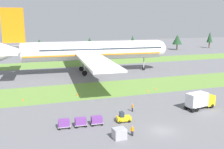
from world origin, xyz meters
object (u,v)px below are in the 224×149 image
uld_container_1 (119,133)px  taxiway_marker_2 (23,100)px  taxiway_marker_1 (148,91)px  taxiway_marker_3 (77,94)px  baggage_tug (123,118)px  ground_crew_loader (132,130)px  cargo_dolly_lead (97,120)px  catering_truck (200,100)px  airliner (89,51)px  ground_crew_marshaller (132,107)px  cargo_dolly_second (81,121)px  cargo_dolly_third (64,123)px  taxiway_marker_0 (156,88)px  uld_container_0 (120,134)px

uld_container_1 → taxiway_marker_2: (-14.75, 25.54, -0.61)m
taxiway_marker_1 → taxiway_marker_3: taxiway_marker_3 is taller
baggage_tug → ground_crew_loader: (-0.69, -5.92, 0.13)m
uld_container_1 → baggage_tug: bearing=63.9°
cargo_dolly_lead → catering_truck: catering_truck is taller
airliner → ground_crew_marshaller: (-0.81, -41.55, -7.07)m
cargo_dolly_second → cargo_dolly_third: bearing=-90.0°
cargo_dolly_second → uld_container_1: (4.89, -6.62, -0.06)m
baggage_tug → taxiway_marker_2: 26.29m
cargo_dolly_lead → cargo_dolly_third: size_ratio=1.00×
cargo_dolly_second → taxiway_marker_2: bearing=-149.2°
uld_container_1 → taxiway_marker_0: (19.57, 24.98, -0.62)m
uld_container_0 → taxiway_marker_1: (16.40, 23.36, -0.57)m
taxiway_marker_1 → taxiway_marker_2: (-31.22, 2.21, 0.01)m
baggage_tug → uld_container_0: size_ratio=1.33×
catering_truck → taxiway_marker_3: 28.92m
taxiway_marker_2 → taxiway_marker_3: taxiway_marker_3 is taller
taxiway_marker_0 → ground_crew_loader: bearing=-124.9°
baggage_tug → ground_crew_loader: 5.97m
baggage_tug → taxiway_marker_3: 20.02m
taxiway_marker_0 → taxiway_marker_3: size_ratio=0.71×
uld_container_0 → taxiway_marker_2: bearing=120.1°
catering_truck → taxiway_marker_0: 17.24m
ground_crew_loader → taxiway_marker_2: (-17.08, 25.29, -0.69)m
cargo_dolly_lead → taxiway_marker_0: bearing=133.9°
cargo_dolly_second → catering_truck: bearing=96.0°
cargo_dolly_lead → cargo_dolly_second: bearing=-90.0°
cargo_dolly_third → uld_container_0: bearing=52.3°
uld_container_1 → cargo_dolly_lead: bearing=107.2°
cargo_dolly_lead → airliner: bearing=171.5°
cargo_dolly_lead → uld_container_1: (2.00, -6.46, -0.06)m
cargo_dolly_lead → catering_truck: size_ratio=0.31×
ground_crew_marshaller → uld_container_1: (-6.76, -10.76, -0.09)m
taxiway_marker_2 → taxiway_marker_3: (12.89, 0.04, 0.08)m
airliner → baggage_tug: 46.93m
taxiway_marker_0 → taxiway_marker_1: (-3.11, -1.64, 0.01)m
ground_crew_marshaller → uld_container_0: ground_crew_marshaller is taller
taxiway_marker_1 → ground_crew_marshaller: bearing=-127.7°
taxiway_marker_0 → taxiway_marker_2: taxiway_marker_2 is taller
taxiway_marker_1 → uld_container_0: bearing=-125.1°
ground_crew_loader → taxiway_marker_1: 27.08m
cargo_dolly_second → taxiway_marker_0: cargo_dolly_second is taller
airliner → catering_truck: size_ratio=9.95×
cargo_dolly_lead → taxiway_marker_2: cargo_dolly_lead is taller
cargo_dolly_third → uld_container_0: 10.40m
taxiway_marker_1 → ground_crew_loader: bearing=-121.5°
ground_crew_loader → taxiway_marker_0: ground_crew_loader is taller
taxiway_marker_2 → taxiway_marker_0: bearing=-0.9°
cargo_dolly_third → taxiway_marker_1: cargo_dolly_third is taller
catering_truck → taxiway_marker_2: size_ratio=14.36×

